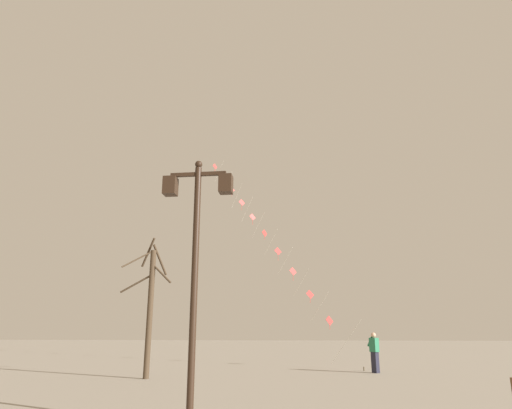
# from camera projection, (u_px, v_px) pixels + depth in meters

# --- Properties ---
(ground_plane) EXTENTS (160.00, 160.00, 0.00)m
(ground_plane) POSITION_uv_depth(u_px,v_px,m) (321.00, 375.00, 19.09)
(ground_plane) COLOR gray
(twin_lantern_lamp_post) EXTENTS (1.51, 0.28, 5.36)m
(twin_lantern_lamp_post) POSITION_uv_depth(u_px,v_px,m) (196.00, 235.00, 9.52)
(twin_lantern_lamp_post) COLOR black
(twin_lantern_lamp_post) RESTS_ON ground_plane
(kite_train) EXTENTS (10.23, 13.01, 15.48)m
(kite_train) POSITION_uv_depth(u_px,v_px,m) (264.00, 232.00, 30.20)
(kite_train) COLOR brown
(kite_train) RESTS_ON ground_plane
(kite_flyer) EXTENTS (0.49, 0.58, 1.71)m
(kite_flyer) POSITION_uv_depth(u_px,v_px,m) (374.00, 351.00, 20.12)
(kite_flyer) COLOR #1E1E2D
(kite_flyer) RESTS_ON ground_plane
(bare_tree) EXTENTS (2.20, 1.82, 5.52)m
(bare_tree) POSITION_uv_depth(u_px,v_px,m) (150.00, 305.00, 18.16)
(bare_tree) COLOR #423323
(bare_tree) RESTS_ON ground_plane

